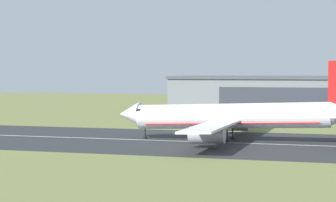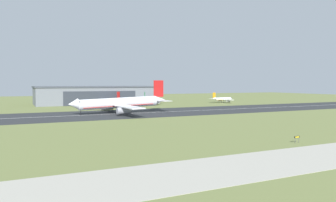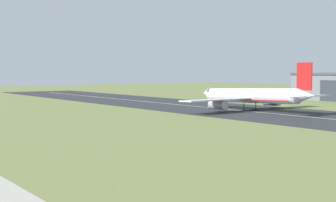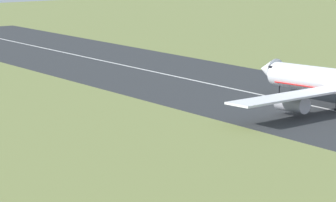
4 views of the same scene
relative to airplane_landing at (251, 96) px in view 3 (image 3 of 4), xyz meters
The scene contains 4 objects.
ground_plane 70.91m from the airplane_landing, 75.21° to the right, with size 659.76×659.76×0.00m, color olive.
runway_strip 19.06m from the airplane_landing, 10.66° to the right, with size 419.76×48.10×0.06m, color #2B2D30.
runway_centreline 19.05m from the airplane_landing, 10.66° to the right, with size 377.78×0.70×0.01m, color silver.
airplane_landing is the anchor object (origin of this frame).
Camera 3 is at (95.52, 10.87, 14.11)m, focal length 50.00 mm.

